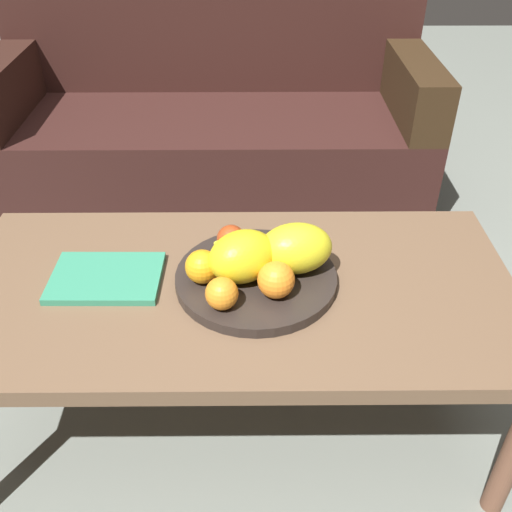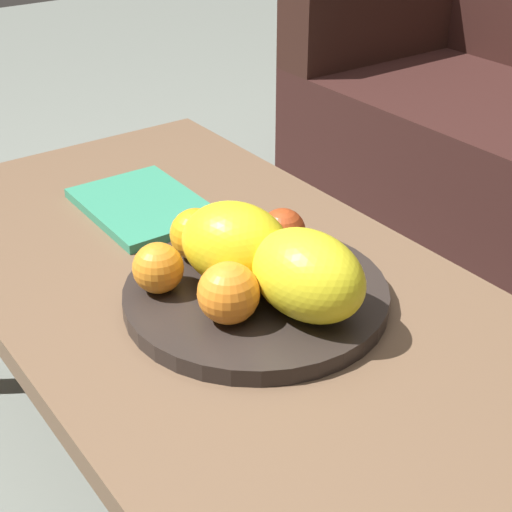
{
  "view_description": "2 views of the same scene",
  "coord_description": "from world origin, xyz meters",
  "px_view_note": "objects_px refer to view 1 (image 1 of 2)",
  "views": [
    {
      "loc": [
        0.04,
        -1.02,
        1.28
      ],
      "look_at": [
        0.05,
        0.01,
        0.53
      ],
      "focal_mm": 40.31,
      "sensor_mm": 36.0,
      "label": 1
    },
    {
      "loc": [
        0.78,
        -0.52,
        1.05
      ],
      "look_at": [
        0.05,
        0.01,
        0.53
      ],
      "focal_mm": 54.35,
      "sensor_mm": 36.0,
      "label": 2
    }
  ],
  "objects_px": {
    "coffee_table": "(237,300)",
    "orange_front": "(276,280)",
    "orange_right": "(202,267)",
    "banana_bunch": "(247,253)",
    "magazine": "(106,278)",
    "melon_large_front": "(243,256)",
    "apple_front": "(231,239)",
    "couch": "(213,128)",
    "melon_smaller_beside": "(296,248)",
    "orange_left": "(222,294)",
    "fruit_bowl": "(256,278)"
  },
  "relations": [
    {
      "from": "orange_left",
      "to": "magazine",
      "type": "relative_size",
      "value": 0.28
    },
    {
      "from": "couch",
      "to": "orange_left",
      "type": "relative_size",
      "value": 24.26
    },
    {
      "from": "apple_front",
      "to": "banana_bunch",
      "type": "relative_size",
      "value": 0.42
    },
    {
      "from": "fruit_bowl",
      "to": "orange_front",
      "type": "xyz_separation_m",
      "value": [
        0.04,
        -0.07,
        0.05
      ]
    },
    {
      "from": "couch",
      "to": "melon_smaller_beside",
      "type": "distance_m",
      "value": 1.24
    },
    {
      "from": "orange_front",
      "to": "orange_right",
      "type": "relative_size",
      "value": 1.07
    },
    {
      "from": "melon_large_front",
      "to": "melon_smaller_beside",
      "type": "xyz_separation_m",
      "value": [
        0.12,
        0.03,
        -0.0
      ]
    },
    {
      "from": "melon_smaller_beside",
      "to": "orange_right",
      "type": "relative_size",
      "value": 2.18
    },
    {
      "from": "couch",
      "to": "orange_right",
      "type": "distance_m",
      "value": 1.25
    },
    {
      "from": "orange_right",
      "to": "orange_front",
      "type": "bearing_deg",
      "value": -17.6
    },
    {
      "from": "orange_left",
      "to": "banana_bunch",
      "type": "height_order",
      "value": "orange_left"
    },
    {
      "from": "orange_right",
      "to": "magazine",
      "type": "height_order",
      "value": "orange_right"
    },
    {
      "from": "orange_right",
      "to": "melon_smaller_beside",
      "type": "bearing_deg",
      "value": 10.77
    },
    {
      "from": "fruit_bowl",
      "to": "orange_left",
      "type": "height_order",
      "value": "orange_left"
    },
    {
      "from": "melon_smaller_beside",
      "to": "apple_front",
      "type": "distance_m",
      "value": 0.17
    },
    {
      "from": "banana_bunch",
      "to": "apple_front",
      "type": "bearing_deg",
      "value": 127.8
    },
    {
      "from": "fruit_bowl",
      "to": "magazine",
      "type": "bearing_deg",
      "value": 178.29
    },
    {
      "from": "coffee_table",
      "to": "magazine",
      "type": "height_order",
      "value": "magazine"
    },
    {
      "from": "fruit_bowl",
      "to": "melon_smaller_beside",
      "type": "relative_size",
      "value": 2.21
    },
    {
      "from": "orange_left",
      "to": "apple_front",
      "type": "relative_size",
      "value": 1.03
    },
    {
      "from": "couch",
      "to": "orange_right",
      "type": "xyz_separation_m",
      "value": [
        0.05,
        -1.23,
        0.21
      ]
    },
    {
      "from": "fruit_bowl",
      "to": "melon_smaller_beside",
      "type": "height_order",
      "value": "melon_smaller_beside"
    },
    {
      "from": "coffee_table",
      "to": "orange_front",
      "type": "distance_m",
      "value": 0.16
    },
    {
      "from": "apple_front",
      "to": "orange_left",
      "type": "bearing_deg",
      "value": -93.94
    },
    {
      "from": "fruit_bowl",
      "to": "orange_left",
      "type": "bearing_deg",
      "value": -122.94
    },
    {
      "from": "orange_right",
      "to": "apple_front",
      "type": "height_order",
      "value": "orange_right"
    },
    {
      "from": "banana_bunch",
      "to": "melon_large_front",
      "type": "bearing_deg",
      "value": -100.63
    },
    {
      "from": "banana_bunch",
      "to": "orange_right",
      "type": "bearing_deg",
      "value": -148.0
    },
    {
      "from": "apple_front",
      "to": "magazine",
      "type": "xyz_separation_m",
      "value": [
        -0.29,
        -0.08,
        -0.05
      ]
    },
    {
      "from": "melon_smaller_beside",
      "to": "orange_front",
      "type": "relative_size",
      "value": 2.05
    },
    {
      "from": "couch",
      "to": "melon_smaller_beside",
      "type": "bearing_deg",
      "value": -77.75
    },
    {
      "from": "orange_right",
      "to": "banana_bunch",
      "type": "bearing_deg",
      "value": 32.0
    },
    {
      "from": "fruit_bowl",
      "to": "orange_front",
      "type": "height_order",
      "value": "orange_front"
    },
    {
      "from": "melon_large_front",
      "to": "banana_bunch",
      "type": "xyz_separation_m",
      "value": [
        0.01,
        0.05,
        -0.03
      ]
    },
    {
      "from": "magazine",
      "to": "orange_front",
      "type": "bearing_deg",
      "value": -11.58
    },
    {
      "from": "coffee_table",
      "to": "orange_right",
      "type": "xyz_separation_m",
      "value": [
        -0.07,
        -0.01,
        0.11
      ]
    },
    {
      "from": "couch",
      "to": "banana_bunch",
      "type": "relative_size",
      "value": 10.41
    },
    {
      "from": "couch",
      "to": "orange_left",
      "type": "height_order",
      "value": "couch"
    },
    {
      "from": "orange_front",
      "to": "apple_front",
      "type": "distance_m",
      "value": 0.19
    },
    {
      "from": "melon_large_front",
      "to": "magazine",
      "type": "height_order",
      "value": "melon_large_front"
    },
    {
      "from": "fruit_bowl",
      "to": "apple_front",
      "type": "relative_size",
      "value": 5.38
    },
    {
      "from": "orange_front",
      "to": "melon_large_front",
      "type": "bearing_deg",
      "value": 140.21
    },
    {
      "from": "melon_large_front",
      "to": "apple_front",
      "type": "bearing_deg",
      "value": 105.55
    },
    {
      "from": "orange_right",
      "to": "banana_bunch",
      "type": "xyz_separation_m",
      "value": [
        0.1,
        0.06,
        -0.01
      ]
    },
    {
      "from": "melon_large_front",
      "to": "apple_front",
      "type": "relative_size",
      "value": 2.27
    },
    {
      "from": "coffee_table",
      "to": "orange_left",
      "type": "height_order",
      "value": "orange_left"
    },
    {
      "from": "melon_smaller_beside",
      "to": "orange_front",
      "type": "height_order",
      "value": "melon_smaller_beside"
    },
    {
      "from": "fruit_bowl",
      "to": "orange_right",
      "type": "relative_size",
      "value": 4.83
    },
    {
      "from": "fruit_bowl",
      "to": "orange_right",
      "type": "xyz_separation_m",
      "value": [
        -0.12,
        -0.02,
        0.05
      ]
    },
    {
      "from": "apple_front",
      "to": "banana_bunch",
      "type": "height_order",
      "value": "apple_front"
    }
  ]
}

